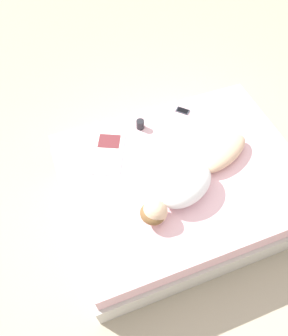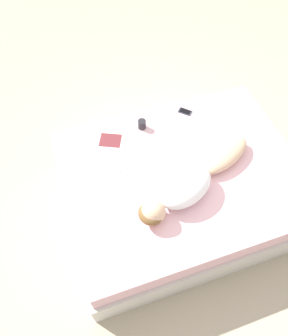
{
  "view_description": "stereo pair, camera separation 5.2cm",
  "coord_description": "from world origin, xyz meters",
  "px_view_note": "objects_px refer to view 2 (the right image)",
  "views": [
    {
      "loc": [
        -1.44,
        0.93,
        3.0
      ],
      "look_at": [
        0.11,
        0.34,
        0.6
      ],
      "focal_mm": 35.0,
      "sensor_mm": 36.0,
      "label": 1
    },
    {
      "loc": [
        -1.46,
        0.88,
        3.0
      ],
      "look_at": [
        0.11,
        0.34,
        0.6
      ],
      "focal_mm": 35.0,
      "sensor_mm": 36.0,
      "label": 2
    }
  ],
  "objects_px": {
    "person": "(190,181)",
    "coffee_mug": "(142,124)",
    "open_magazine": "(108,151)",
    "cell_phone": "(185,112)"
  },
  "relations": [
    {
      "from": "person",
      "to": "coffee_mug",
      "type": "relative_size",
      "value": 11.48
    },
    {
      "from": "open_magazine",
      "to": "cell_phone",
      "type": "xyz_separation_m",
      "value": [
        0.24,
        -0.88,
        0.0
      ]
    },
    {
      "from": "cell_phone",
      "to": "coffee_mug",
      "type": "bearing_deg",
      "value": 141.96
    },
    {
      "from": "cell_phone",
      "to": "open_magazine",
      "type": "bearing_deg",
      "value": 150.12
    },
    {
      "from": "person",
      "to": "cell_phone",
      "type": "xyz_separation_m",
      "value": [
        0.86,
        -0.32,
        -0.1
      ]
    },
    {
      "from": "person",
      "to": "open_magazine",
      "type": "relative_size",
      "value": 2.16
    },
    {
      "from": "person",
      "to": "coffee_mug",
      "type": "bearing_deg",
      "value": -11.44
    },
    {
      "from": "open_magazine",
      "to": "cell_phone",
      "type": "relative_size",
      "value": 3.98
    },
    {
      "from": "open_magazine",
      "to": "coffee_mug",
      "type": "bearing_deg",
      "value": -40.71
    },
    {
      "from": "person",
      "to": "open_magazine",
      "type": "distance_m",
      "value": 0.84
    }
  ]
}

